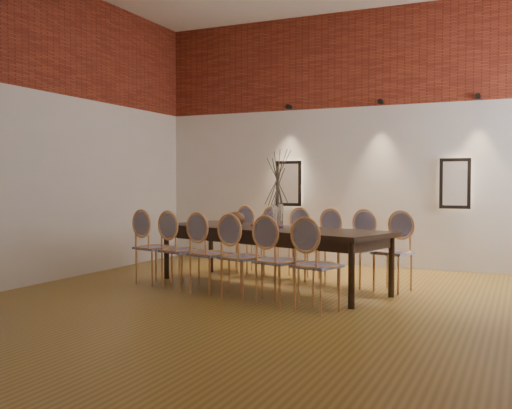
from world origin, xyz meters
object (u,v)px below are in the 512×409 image
at_px(chair_near_e, 277,261).
at_px(chair_far_c, 291,244).
at_px(chair_near_f, 317,266).
at_px(chair_far_d, 322,246).
at_px(chair_near_b, 181,250).
at_px(chair_near_c, 210,254).
at_px(bowl, 236,219).
at_px(dining_table, 269,257).
at_px(vase, 278,216).
at_px(chair_near_a, 154,247).
at_px(chair_far_f, 393,252).
at_px(book, 263,226).
at_px(chair_near_d, 242,257).
at_px(chair_far_e, 356,249).
at_px(chair_far_b, 263,241).
at_px(chair_far_a, 237,239).

distance_m(chair_near_e, chair_far_c, 1.87).
bearing_deg(chair_near_e, chair_near_f, 0.00).
relative_size(chair_near_f, chair_far_d, 1.00).
height_order(chair_near_b, chair_near_c, same).
height_order(chair_near_f, bowl, chair_near_f).
bearing_deg(dining_table, chair_near_f, -31.04).
xyz_separation_m(chair_far_d, vase, (-0.35, -0.71, 0.43)).
distance_m(chair_near_a, vase, 1.69).
relative_size(chair_far_d, chair_far_f, 1.00).
distance_m(chair_far_c, book, 0.80).
relative_size(chair_near_d, chair_far_e, 1.00).
height_order(chair_far_c, chair_far_e, same).
bearing_deg(chair_near_c, chair_far_d, 71.62).
distance_m(chair_near_b, chair_far_e, 2.20).
xyz_separation_m(chair_near_b, bowl, (0.46, 0.62, 0.37)).
xyz_separation_m(chair_far_b, bowl, (-0.01, -0.87, 0.37)).
relative_size(chair_near_f, book, 3.62).
height_order(chair_near_b, chair_far_b, same).
bearing_deg(chair_near_e, chair_far_b, 134.91).
distance_m(chair_far_b, chair_far_d, 1.04).
xyz_separation_m(dining_table, chair_near_a, (-1.47, -0.36, 0.09)).
distance_m(chair_near_d, chair_far_a, 2.20).
bearing_deg(chair_near_c, chair_far_a, 123.61).
bearing_deg(chair_near_d, chair_near_b, -180.00).
bearing_deg(book, chair_near_c, -115.93).
distance_m(chair_near_d, chair_near_f, 1.04).
bearing_deg(bowl, chair_far_f, 7.14).
xyz_separation_m(bowl, book, (0.40, -0.03, -0.07)).
height_order(dining_table, chair_near_c, chair_near_c).
height_order(chair_near_a, bowl, chair_near_a).
distance_m(chair_near_c, chair_near_f, 1.55).
xyz_separation_m(chair_near_e, vase, (-0.38, 0.93, 0.43)).
xyz_separation_m(chair_near_d, bowl, (-0.53, 0.93, 0.37)).
height_order(chair_far_f, book, chair_far_f).
bearing_deg(chair_near_a, book, 35.34).
height_order(chair_near_d, chair_far_b, same).
distance_m(chair_near_c, chair_far_e, 1.87).
relative_size(dining_table, chair_far_d, 3.31).
xyz_separation_m(chair_near_c, chair_far_b, (-0.03, 1.64, 0.00)).
distance_m(chair_near_b, chair_near_d, 1.04).
relative_size(dining_table, chair_far_f, 3.31).
bearing_deg(dining_table, chair_near_d, -71.62).
distance_m(chair_near_c, bowl, 0.86).
bearing_deg(chair_far_d, chair_near_f, 123.61).
bearing_deg(bowl, chair_far_b, 89.54).
xyz_separation_m(chair_near_d, chair_far_c, (-0.03, 1.64, 0.00)).
height_order(chair_far_e, bowl, chair_far_e).
height_order(chair_near_e, bowl, chair_near_e).
xyz_separation_m(chair_near_c, chair_near_d, (0.49, -0.15, 0.00)).
distance_m(chair_near_d, book, 0.96).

